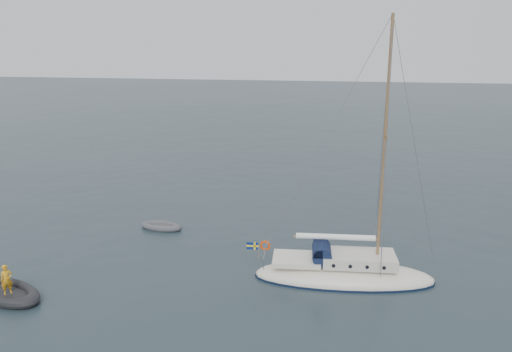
# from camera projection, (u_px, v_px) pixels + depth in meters

# --- Properties ---
(ground) EXTENTS (300.00, 300.00, 0.00)m
(ground) POSITION_uv_depth(u_px,v_px,m) (299.00, 259.00, 25.86)
(ground) COLOR black
(ground) RESTS_ON ground
(sailboat) EXTENTS (8.84, 2.65, 12.59)m
(sailboat) POSITION_uv_depth(u_px,v_px,m) (345.00, 261.00, 23.33)
(sailboat) COLOR #EFE1CD
(sailboat) RESTS_ON ground
(dinghy) EXTENTS (2.64, 1.19, 0.38)m
(dinghy) POSITION_uv_depth(u_px,v_px,m) (161.00, 226.00, 30.22)
(dinghy) COLOR #4D4D52
(dinghy) RESTS_ON ground
(rib) EXTENTS (4.05, 1.84, 1.56)m
(rib) POSITION_uv_depth(u_px,v_px,m) (5.00, 291.00, 21.91)
(rib) COLOR black
(rib) RESTS_ON ground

